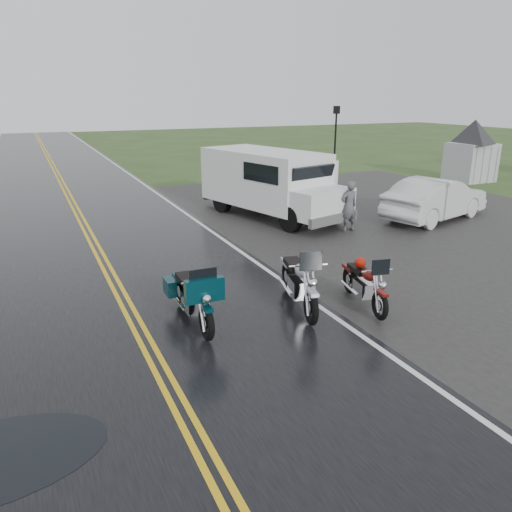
{
  "coord_description": "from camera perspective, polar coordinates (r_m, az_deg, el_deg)",
  "views": [
    {
      "loc": [
        -1.62,
        -7.6,
        4.42
      ],
      "look_at": [
        2.8,
        2.0,
        1.0
      ],
      "focal_mm": 35.0,
      "sensor_mm": 36.0,
      "label": 1
    }
  ],
  "objects": [
    {
      "name": "motorcycle_teal",
      "position": [
        9.23,
        -5.73,
        -6.02
      ],
      "size": [
        0.89,
        2.34,
        1.38
      ],
      "primitive_type": null,
      "rotation": [
        0.0,
        0.0,
        -0.02
      ],
      "color": "#042C35",
      "rests_on": "ground"
    },
    {
      "name": "person_at_van",
      "position": [
        17.03,
        10.58,
        5.52
      ],
      "size": [
        0.63,
        0.43,
        1.69
      ],
      "primitive_type": "imported",
      "rotation": [
        0.0,
        0.0,
        3.19
      ],
      "color": "#4F4F54",
      "rests_on": "ground"
    },
    {
      "name": "lamp_post_far_right",
      "position": [
        25.97,
        9.01,
        12.33
      ],
      "size": [
        0.34,
        0.34,
        3.95
      ],
      "primitive_type": null,
      "color": "black",
      "rests_on": "ground"
    },
    {
      "name": "sedan_white",
      "position": [
        19.47,
        19.81,
        6.08
      ],
      "size": [
        4.94,
        2.82,
        1.54
      ],
      "primitive_type": "imported",
      "rotation": [
        0.0,
        0.0,
        1.84
      ],
      "color": "silver",
      "rests_on": "ground"
    },
    {
      "name": "motorcycle_red",
      "position": [
        10.33,
        14.08,
        -4.22
      ],
      "size": [
        1.18,
        2.21,
        1.24
      ],
      "primitive_type": null,
      "rotation": [
        0.0,
        0.0,
        -0.21
      ],
      "color": "#5E0F0A",
      "rests_on": "ground"
    },
    {
      "name": "ground",
      "position": [
        8.94,
        -11.26,
        -12.09
      ],
      "size": [
        120.0,
        120.0,
        0.0
      ],
      "primitive_type": "plane",
      "color": "#2D471E",
      "rests_on": "ground"
    },
    {
      "name": "van_white",
      "position": [
        16.56,
        4.06,
        6.89
      ],
      "size": [
        3.98,
        6.8,
        2.51
      ],
      "primitive_type": null,
      "rotation": [
        0.0,
        0.0,
        0.26
      ],
      "color": "white",
      "rests_on": "ground"
    },
    {
      "name": "motorcycle_silver",
      "position": [
        9.83,
        6.36,
        -4.24
      ],
      "size": [
        1.47,
        2.62,
        1.46
      ],
      "primitive_type": null,
      "rotation": [
        0.0,
        0.0,
        -0.24
      ],
      "color": "#9E9EA5",
      "rests_on": "ground"
    },
    {
      "name": "parking_pad",
      "position": [
        18.37,
        19.74,
        3.0
      ],
      "size": [
        14.0,
        24.0,
        0.03
      ],
      "primitive_type": "cube",
      "color": "black",
      "rests_on": "ground"
    },
    {
      "name": "visitor_center",
      "position": [
        29.25,
        23.63,
        12.54
      ],
      "size": [
        16.0,
        10.0,
        4.8
      ],
      "primitive_type": null,
      "color": "#A8AAAD",
      "rests_on": "ground"
    },
    {
      "name": "road",
      "position": [
        18.21,
        -18.89,
        2.98
      ],
      "size": [
        8.0,
        100.0,
        0.04
      ],
      "primitive_type": "cube",
      "color": "black",
      "rests_on": "ground"
    }
  ]
}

